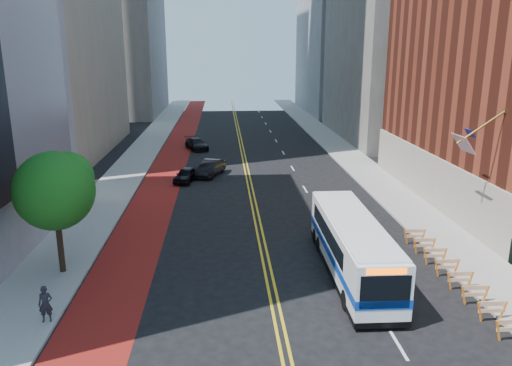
{
  "coord_description": "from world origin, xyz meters",
  "views": [
    {
      "loc": [
        -2.4,
        -19.91,
        11.99
      ],
      "look_at": [
        -0.5,
        8.0,
        4.44
      ],
      "focal_mm": 35.0,
      "sensor_mm": 36.0,
      "label": 1
    }
  ],
  "objects_px": {
    "street_tree": "(55,188)",
    "pedestrian": "(46,304)",
    "car_b": "(210,168)",
    "car_c": "(197,144)",
    "transit_bus": "(352,245)",
    "car_a": "(186,175)"
  },
  "relations": [
    {
      "from": "car_b",
      "to": "car_c",
      "type": "relative_size",
      "value": 0.97
    },
    {
      "from": "transit_bus",
      "to": "car_c",
      "type": "distance_m",
      "value": 37.25
    },
    {
      "from": "transit_bus",
      "to": "pedestrian",
      "type": "distance_m",
      "value": 15.51
    },
    {
      "from": "car_a",
      "to": "pedestrian",
      "type": "height_order",
      "value": "pedestrian"
    },
    {
      "from": "transit_bus",
      "to": "car_c",
      "type": "bearing_deg",
      "value": 106.5
    },
    {
      "from": "car_a",
      "to": "car_b",
      "type": "relative_size",
      "value": 0.83
    },
    {
      "from": "car_b",
      "to": "car_c",
      "type": "height_order",
      "value": "car_b"
    },
    {
      "from": "street_tree",
      "to": "car_c",
      "type": "height_order",
      "value": "street_tree"
    },
    {
      "from": "street_tree",
      "to": "car_c",
      "type": "bearing_deg",
      "value": 80.75
    },
    {
      "from": "car_a",
      "to": "car_c",
      "type": "height_order",
      "value": "car_c"
    },
    {
      "from": "car_b",
      "to": "transit_bus",
      "type": "bearing_deg",
      "value": -49.8
    },
    {
      "from": "car_a",
      "to": "car_b",
      "type": "distance_m",
      "value": 3.09
    },
    {
      "from": "car_c",
      "to": "pedestrian",
      "type": "height_order",
      "value": "pedestrian"
    },
    {
      "from": "car_c",
      "to": "pedestrian",
      "type": "distance_m",
      "value": 40.36
    },
    {
      "from": "street_tree",
      "to": "transit_bus",
      "type": "bearing_deg",
      "value": -4.09
    },
    {
      "from": "street_tree",
      "to": "pedestrian",
      "type": "relative_size",
      "value": 3.95
    },
    {
      "from": "transit_bus",
      "to": "car_a",
      "type": "bearing_deg",
      "value": 117.65
    },
    {
      "from": "car_a",
      "to": "car_c",
      "type": "distance_m",
      "value": 15.41
    },
    {
      "from": "transit_bus",
      "to": "pedestrian",
      "type": "xyz_separation_m",
      "value": [
        -14.9,
        -4.22,
        -0.67
      ]
    },
    {
      "from": "car_a",
      "to": "car_b",
      "type": "height_order",
      "value": "car_b"
    },
    {
      "from": "car_c",
      "to": "pedestrian",
      "type": "bearing_deg",
      "value": -117.77
    },
    {
      "from": "street_tree",
      "to": "transit_bus",
      "type": "distance_m",
      "value": 16.12
    }
  ]
}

